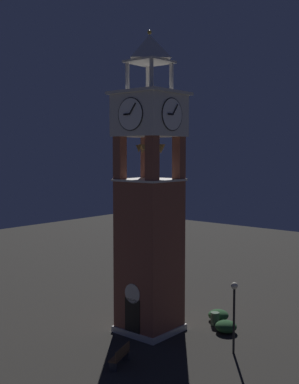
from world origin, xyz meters
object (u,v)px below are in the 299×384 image
(clock_tower, at_px, (149,210))
(trash_bin, at_px, (215,319))
(lamp_post, at_px, (234,304))
(park_bench, at_px, (120,356))

(clock_tower, relative_size, trash_bin, 21.49)
(trash_bin, bearing_deg, clock_tower, -126.92)
(clock_tower, distance_m, trash_bin, 7.83)
(clock_tower, distance_m, lamp_post, 7.04)
(lamp_post, bearing_deg, park_bench, -125.76)
(park_bench, xyz_separation_m, lamp_post, (3.49, 4.85, 2.13))
(clock_tower, xyz_separation_m, park_bench, (1.90, -4.48, -6.63))
(clock_tower, height_order, trash_bin, clock_tower)
(trash_bin, bearing_deg, lamp_post, -44.01)
(park_bench, distance_m, trash_bin, 7.74)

